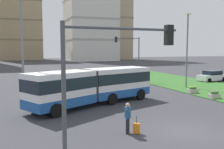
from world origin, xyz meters
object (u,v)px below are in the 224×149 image
flower_planter_2 (214,95)px  traffic_light_far_right (131,51)px  pedestrian_crossing (128,116)px  apartment_tower_eastcentre (112,9)px  streetlight_median (187,47)px  flower_planter_3 (193,90)px  rolling_suitcase (137,128)px  articulated_bus (93,86)px  apartment_tower_westcentre (20,12)px  car_white_van (212,76)px  apartment_tower_centre (90,11)px  traffic_light_near_left (107,69)px  streetlight_left (22,41)px

flower_planter_2 → traffic_light_far_right: bearing=96.2°
pedestrian_crossing → apartment_tower_eastcentre: apartment_tower_eastcentre is taller
streetlight_median → flower_planter_3: bearing=-117.4°
rolling_suitcase → traffic_light_far_right: bearing=65.7°
apartment_tower_eastcentre → streetlight_median: bearing=-105.1°
articulated_bus → traffic_light_far_right: bearing=53.9°
articulated_bus → traffic_light_far_right: size_ratio=1.81×
articulated_bus → apartment_tower_westcentre: size_ratio=0.28×
rolling_suitcase → apartment_tower_eastcentre: (37.00, 101.11, 23.22)m
car_white_van → flower_planter_2: size_ratio=4.18×
car_white_van → apartment_tower_westcentre: (-24.90, 93.20, 20.61)m
flower_planter_2 → apartment_tower_westcentre: apartment_tower_westcentre is taller
apartment_tower_centre → apartment_tower_eastcentre: size_ratio=0.88×
traffic_light_near_left → streetlight_median: streetlight_median is taller
pedestrian_crossing → streetlight_median: bearing=43.4°
apartment_tower_centre → streetlight_left: bearing=-109.7°
apartment_tower_westcentre → flower_planter_3: bearing=-81.3°
streetlight_left → apartment_tower_eastcentre: bearing=64.8°
flower_planter_2 → streetlight_median: bearing=74.3°
apartment_tower_centre → apartment_tower_westcentre: bearing=147.9°
streetlight_left → apartment_tower_eastcentre: 101.60m
car_white_van → articulated_bus: bearing=-156.5°
car_white_van → apartment_tower_centre: apartment_tower_centre is taller
articulated_bus → streetlight_median: size_ratio=1.31×
rolling_suitcase → flower_planter_3: size_ratio=0.88×
articulated_bus → apartment_tower_centre: apartment_tower_centre is taller
car_white_van → apartment_tower_centre: 78.36m
flower_planter_2 → apartment_tower_eastcentre: size_ratio=0.02×
traffic_light_far_right → apartment_tower_centre: apartment_tower_centre is taller
traffic_light_near_left → apartment_tower_westcentre: 115.20m
pedestrian_crossing → traffic_light_far_right: traffic_light_far_right is taller
articulated_bus → car_white_van: bearing=23.5°
apartment_tower_eastcentre → pedestrian_crossing: bearing=-110.4°
apartment_tower_eastcentre → flower_planter_3: bearing=-105.7°
streetlight_left → car_white_van: bearing=13.5°
pedestrian_crossing → rolling_suitcase: 0.85m
traffic_light_far_right → streetlight_median: (3.55, -8.29, 0.52)m
traffic_light_far_right → streetlight_left: size_ratio=0.65×
streetlight_median → apartment_tower_westcentre: apartment_tower_westcentre is taller
rolling_suitcase → apartment_tower_centre: size_ratio=0.02×
traffic_light_near_left → apartment_tower_westcentre: size_ratio=0.13×
car_white_van → streetlight_median: size_ratio=0.51×
traffic_light_near_left → streetlight_left: bearing=100.2°
apartment_tower_eastcentre → car_white_van: bearing=-101.0°
apartment_tower_westcentre → apartment_tower_eastcentre: bearing=-12.5°
streetlight_median → apartment_tower_eastcentre: apartment_tower_eastcentre is taller
articulated_bus → apartment_tower_eastcentre: apartment_tower_eastcentre is taller
traffic_light_far_right → pedestrian_crossing: bearing=-115.5°
rolling_suitcase → traffic_light_near_left: (-3.05, -3.65, 3.64)m
car_white_van → streetlight_left: size_ratio=0.46×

